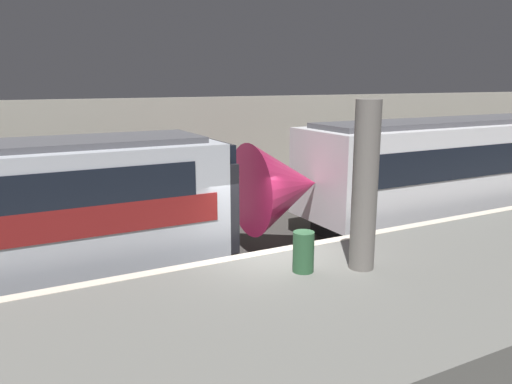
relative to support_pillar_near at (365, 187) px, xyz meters
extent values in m
plane|color=#33302D|center=(-1.07, 1.93, -2.79)|extent=(120.00, 120.00, 0.00)
cube|color=slate|center=(-1.07, -0.81, -2.27)|extent=(40.00, 5.48, 1.04)
cube|color=beige|center=(-1.07, 1.78, -1.75)|extent=(40.00, 0.30, 0.01)
cube|color=#B2AD9E|center=(-1.07, 8.42, -0.62)|extent=(50.00, 0.15, 4.35)
cylinder|color=slate|center=(0.00, 0.00, 0.00)|extent=(0.52, 0.52, 3.51)
cube|color=black|center=(10.39, 4.19, -2.44)|extent=(16.01, 2.44, 0.71)
cube|color=silver|center=(10.39, 4.19, -0.71)|extent=(17.40, 2.98, 2.76)
cone|color=#B21E4C|center=(0.59, 4.19, -0.85)|extent=(2.20, 2.62, 2.62)
sphere|color=#F2EFCC|center=(-0.36, 4.19, -1.26)|extent=(0.20, 0.20, 0.20)
cube|color=black|center=(-1.64, 4.19, -0.93)|extent=(0.25, 2.92, 2.20)
cube|color=black|center=(-1.64, 4.19, 0.17)|extent=(0.25, 2.62, 0.88)
sphere|color=#EA4C42|center=(-1.49, 3.52, -1.32)|extent=(0.18, 0.18, 0.18)
sphere|color=#EA4C42|center=(-1.49, 4.86, -1.32)|extent=(0.18, 0.18, 0.18)
cylinder|color=#2D5B38|center=(-1.19, 0.40, -1.33)|extent=(0.44, 0.44, 0.85)
camera|label=1|loc=(-6.59, -7.74, 2.12)|focal=35.00mm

